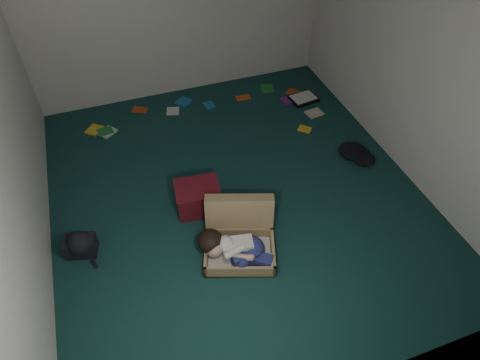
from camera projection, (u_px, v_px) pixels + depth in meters
floor at (236, 193)px, 4.84m from camera, size 4.50×4.50×0.00m
wall_back at (176, 1)px, 5.42m from camera, size 4.50×0.00×4.50m
wall_front at (364, 308)px, 2.42m from camera, size 4.50×0.00×4.50m
wall_left at (0, 143)px, 3.44m from camera, size 0.00×4.50×4.50m
wall_right at (418, 59)px, 4.39m from camera, size 0.00×4.50×4.50m
suitcase at (240, 237)px, 4.22m from camera, size 0.86×0.85×0.50m
person at (235, 248)px, 4.07m from camera, size 0.67×0.52×0.31m
maroon_bin at (198, 198)px, 4.57m from camera, size 0.51×0.42×0.32m
backpack at (80, 245)px, 4.19m from camera, size 0.42×0.37×0.22m
clothing_pile at (366, 153)px, 5.22m from camera, size 0.44×0.38×0.13m
paper_tray at (303, 99)px, 6.12m from camera, size 0.41×0.33×0.05m
book_scatter at (220, 109)px, 5.97m from camera, size 3.08×1.39×0.02m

